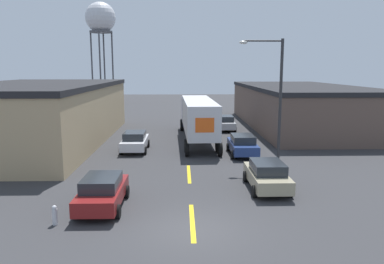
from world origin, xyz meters
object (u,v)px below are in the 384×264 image
object	(u,v)px
parked_car_right_far	(225,123)
parked_car_left_near	(102,191)
fire_hydrant	(55,215)
parked_car_right_near	(267,175)
water_tower	(101,19)
parked_car_left_far	(135,141)
street_lamp	(275,92)
parked_car_right_mid	(243,145)
semi_truck	(197,115)

from	to	relation	value
parked_car_right_far	parked_car_left_near	size ratio (longest dim) A/B	1.00
fire_hydrant	parked_car_right_near	bearing A→B (deg)	24.08
parked_car_right_far	water_tower	world-z (taller)	water_tower
parked_car_left_near	parked_car_left_far	distance (m)	12.19
parked_car_right_far	water_tower	bearing A→B (deg)	121.61
parked_car_right_far	parked_car_left_far	size ratio (longest dim) A/B	1.00
street_lamp	fire_hydrant	size ratio (longest dim) A/B	9.94
parked_car_right_near	fire_hydrant	bearing A→B (deg)	-155.92
parked_car_right_far	parked_car_left_near	world-z (taller)	same
parked_car_right_mid	water_tower	xyz separation A→B (m)	(-18.93, 42.24, 14.28)
parked_car_right_far	parked_car_left_near	xyz separation A→B (m)	(-8.20, -22.04, 0.00)
semi_truck	parked_car_right_far	world-z (taller)	semi_truck
semi_truck	parked_car_right_mid	distance (m)	7.02
parked_car_right_mid	semi_truck	bearing A→B (deg)	117.22
semi_truck	parked_car_left_near	size ratio (longest dim) A/B	3.47
parked_car_right_far	parked_car_left_far	distance (m)	12.82
semi_truck	water_tower	world-z (taller)	water_tower
parked_car_right_near	parked_car_right_mid	bearing A→B (deg)	90.00
semi_truck	water_tower	distance (m)	41.46
semi_truck	parked_car_left_far	distance (m)	6.92
parked_car_right_near	street_lamp	distance (m)	7.26
semi_truck	parked_car_left_near	world-z (taller)	semi_truck
water_tower	street_lamp	distance (m)	50.16
parked_car_right_near	water_tower	size ratio (longest dim) A/B	0.24
street_lamp	parked_car_right_mid	bearing A→B (deg)	126.98
parked_car_left_near	water_tower	distance (m)	55.74
parked_car_right_near	parked_car_right_far	bearing A→B (deg)	90.00
water_tower	street_lamp	bearing A→B (deg)	-65.11
parked_car_right_far	water_tower	distance (m)	38.84
parked_car_left_near	street_lamp	size ratio (longest dim) A/B	0.51
parked_car_right_mid	fire_hydrant	xyz separation A→B (m)	(-9.78, -12.43, -0.37)
parked_car_left_near	parked_car_right_near	world-z (taller)	same
water_tower	street_lamp	xyz separation A→B (m)	(20.67, -44.55, -10.22)
street_lamp	parked_car_right_near	bearing A→B (deg)	-106.78
parked_car_left_far	fire_hydrant	size ratio (longest dim) A/B	5.08
parked_car_left_near	parked_car_right_far	bearing A→B (deg)	69.58
parked_car_right_mid	parked_car_right_near	bearing A→B (deg)	-90.00
semi_truck	street_lamp	distance (m)	10.05
semi_truck	parked_car_left_far	xyz separation A→B (m)	(-5.07, -4.46, -1.50)
parked_car_right_near	water_tower	bearing A→B (deg)	110.62
parked_car_left_near	street_lamp	distance (m)	13.54
parked_car_left_far	street_lamp	xyz separation A→B (m)	(9.94, -3.94, 4.06)
parked_car_left_far	parked_car_left_near	bearing A→B (deg)	-90.00
parked_car_right_near	street_lamp	world-z (taller)	street_lamp
parked_car_right_mid	fire_hydrant	bearing A→B (deg)	-128.17
semi_truck	water_tower	size ratio (longest dim) A/B	0.82
parked_car_right_mid	parked_car_right_near	distance (m)	8.07
parked_car_left_far	water_tower	bearing A→B (deg)	104.80
parked_car_left_near	parked_car_right_mid	bearing A→B (deg)	52.14
fire_hydrant	parked_car_left_far	bearing A→B (deg)	83.62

